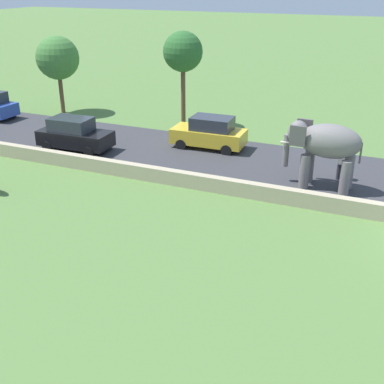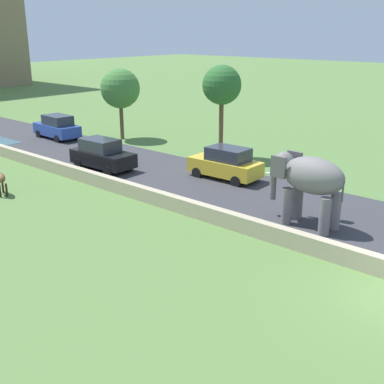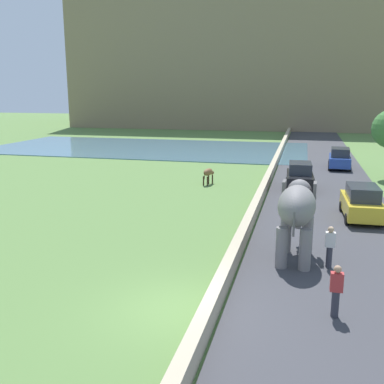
{
  "view_description": "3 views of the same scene",
  "coord_description": "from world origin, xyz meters",
  "views": [
    {
      "loc": [
        -17.45,
        2.31,
        8.79
      ],
      "look_at": [
        -1.72,
        9.1,
        1.18
      ],
      "focal_mm": 45.83,
      "sensor_mm": 36.0,
      "label": 1
    },
    {
      "loc": [
        -13.99,
        -4.0,
        7.82
      ],
      "look_at": [
        -0.13,
        8.19,
        1.69
      ],
      "focal_mm": 46.01,
      "sensor_mm": 36.0,
      "label": 2
    },
    {
      "loc": [
        3.55,
        -11.98,
        6.43
      ],
      "look_at": [
        -1.85,
        9.68,
        1.42
      ],
      "focal_mm": 42.01,
      "sensor_mm": 36.0,
      "label": 3
    }
  ],
  "objects": [
    {
      "name": "car_yellow",
      "position": [
        6.58,
        11.63,
        0.9
      ],
      "size": [
        1.89,
        4.05,
        1.8
      ],
      "color": "gold",
      "rests_on": "ground"
    },
    {
      "name": "road_surface",
      "position": [
        5.0,
        20.0,
        0.03
      ],
      "size": [
        7.0,
        120.0,
        0.06
      ],
      "primitive_type": "cube",
      "color": "#38383D",
      "rests_on": "ground"
    },
    {
      "name": "person_beside_elephant",
      "position": [
        4.68,
        4.42,
        0.87
      ],
      "size": [
        0.36,
        0.22,
        1.63
      ],
      "color": "#33333D",
      "rests_on": "ground"
    },
    {
      "name": "hill_distant",
      "position": [
        -6.0,
        76.56,
        12.13
      ],
      "size": [
        64.0,
        28.0,
        24.26
      ],
      "primitive_type": "cube",
      "color": "#897556",
      "rests_on": "ground"
    },
    {
      "name": "car_blue",
      "position": [
        6.57,
        27.43,
        0.9
      ],
      "size": [
        1.94,
        4.08,
        1.8
      ],
      "color": "#2D4CA8",
      "rests_on": "ground"
    },
    {
      "name": "lake",
      "position": [
        -14.0,
        37.02,
        0.04
      ],
      "size": [
        36.0,
        18.0,
        0.08
      ],
      "primitive_type": "cube",
      "color": "slate",
      "rests_on": "ground"
    },
    {
      "name": "person_trailing",
      "position": [
        4.68,
        0.56,
        0.87
      ],
      "size": [
        0.36,
        0.22,
        1.63
      ],
      "color": "#33333D",
      "rests_on": "ground"
    },
    {
      "name": "barrier_wall",
      "position": [
        1.2,
        18.0,
        0.34
      ],
      "size": [
        0.4,
        110.0,
        0.69
      ],
      "primitive_type": "cube",
      "color": "tan",
      "rests_on": "ground"
    },
    {
      "name": "car_black",
      "position": [
        3.42,
        18.26,
        0.9
      ],
      "size": [
        1.92,
        4.06,
        1.8
      ],
      "color": "black",
      "rests_on": "ground"
    },
    {
      "name": "elephant",
      "position": [
        3.43,
        5.05,
        2.04
      ],
      "size": [
        1.51,
        3.49,
        2.99
      ],
      "color": "slate",
      "rests_on": "ground"
    },
    {
      "name": "ground_plane",
      "position": [
        0.0,
        0.0,
        0.0
      ],
      "size": [
        220.0,
        220.0,
        0.0
      ],
      "primitive_type": "plane",
      "color": "#567A3D"
    },
    {
      "name": "cow_brown",
      "position": [
        -2.84,
        18.41,
        0.84
      ],
      "size": [
        0.71,
        1.42,
        1.15
      ],
      "color": "brown",
      "rests_on": "ground"
    }
  ]
}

